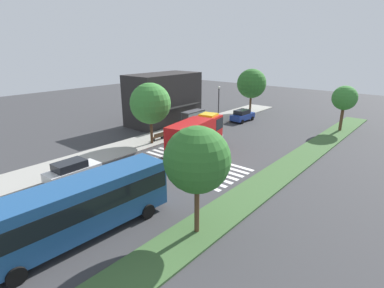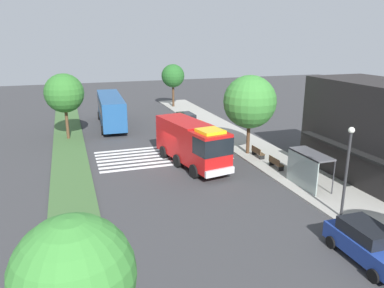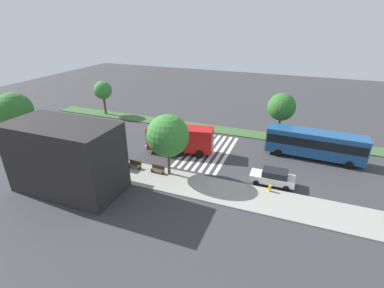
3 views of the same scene
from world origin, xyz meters
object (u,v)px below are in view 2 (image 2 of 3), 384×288
(median_tree_west, at_px, (74,277))
(bench_near_shelter, at_px, (276,163))
(bench_west_of_shelter, at_px, (258,152))
(fire_hydrant, at_px, (200,123))
(sidewalk_tree_far_west, at_px, (173,76))
(transit_bus, at_px, (111,108))
(median_tree_far_west, at_px, (64,93))
(street_lamp, at_px, (347,164))
(sidewalk_tree_west, at_px, (250,102))
(fire_truck, at_px, (193,142))
(parked_car_west, at_px, (187,121))
(parked_car_mid, at_px, (367,243))
(bus_stop_shelter, at_px, (306,163))

(median_tree_west, bearing_deg, bench_near_shelter, 135.53)
(bench_west_of_shelter, distance_m, fire_hydrant, 12.63)
(bench_west_of_shelter, xyz_separation_m, sidewalk_tree_far_west, (-26.04, -0.30, 4.12))
(transit_bus, xyz_separation_m, fire_hydrant, (4.14, 9.88, -1.65))
(median_tree_far_west, bearing_deg, sidewalk_tree_far_west, 132.49)
(transit_bus, relative_size, street_lamp, 2.17)
(street_lamp, height_order, median_tree_west, median_tree_west)
(transit_bus, relative_size, sidewalk_tree_far_west, 1.88)
(sidewalk_tree_west, relative_size, median_tree_far_west, 1.05)
(bench_near_shelter, relative_size, sidewalk_tree_far_west, 0.25)
(fire_truck, distance_m, median_tree_west, 21.47)
(parked_car_west, height_order, transit_bus, transit_bus)
(sidewalk_tree_far_west, bearing_deg, median_tree_west, -18.89)
(street_lamp, height_order, sidewalk_tree_far_west, sidewalk_tree_far_west)
(parked_car_mid, distance_m, transit_bus, 33.31)
(transit_bus, distance_m, bench_west_of_shelter, 19.91)
(bus_stop_shelter, xyz_separation_m, median_tree_far_west, (-18.95, -15.70, 2.98))
(parked_car_west, height_order, median_tree_far_west, median_tree_far_west)
(bench_west_of_shelter, height_order, median_tree_west, median_tree_west)
(street_lamp, distance_m, median_tree_west, 16.81)
(bus_stop_shelter, xyz_separation_m, sidewalk_tree_west, (-8.37, -0.27, 2.97))
(sidewalk_tree_west, bearing_deg, median_tree_west, -37.12)
(sidewalk_tree_far_west, bearing_deg, fire_truck, -12.46)
(bench_west_of_shelter, bearing_deg, bench_near_shelter, 0.00)
(parked_car_west, xyz_separation_m, sidewalk_tree_west, (11.36, 2.20, 3.97))
(street_lamp, height_order, median_tree_far_west, median_tree_far_west)
(bus_stop_shelter, xyz_separation_m, bench_near_shelter, (-4.00, 0.03, -1.30))
(bus_stop_shelter, height_order, sidewalk_tree_west, sidewalk_tree_west)
(bench_near_shelter, xyz_separation_m, sidewalk_tree_west, (-4.37, -0.30, 4.27))
(parked_car_west, bearing_deg, median_tree_far_west, -87.79)
(bus_stop_shelter, bearing_deg, parked_car_west, -172.87)
(sidewalk_tree_far_west, bearing_deg, fire_hydrant, -2.13)
(parked_car_west, relative_size, sidewalk_tree_west, 0.67)
(parked_car_mid, height_order, transit_bus, transit_bus)
(transit_bus, xyz_separation_m, sidewalk_tree_far_west, (-9.30, 10.38, 2.57))
(bench_west_of_shelter, relative_size, street_lamp, 0.29)
(bench_west_of_shelter, bearing_deg, sidewalk_tree_far_west, -179.35)
(fire_truck, height_order, median_tree_west, median_tree_west)
(transit_bus, bearing_deg, parked_car_west, -113.88)
(bus_stop_shelter, bearing_deg, fire_hydrant, -177.77)
(bench_near_shelter, bearing_deg, sidewalk_tree_far_west, -179.42)
(fire_truck, xyz_separation_m, median_tree_far_west, (-11.96, -9.67, 2.79))
(parked_car_mid, xyz_separation_m, median_tree_far_west, (-27.43, -13.24, 3.95))
(street_lamp, bearing_deg, sidewalk_tree_far_west, 179.39)
(parked_car_west, xyz_separation_m, median_tree_far_west, (0.78, -13.23, 3.97))
(sidewalk_tree_west, height_order, median_tree_far_west, sidewalk_tree_west)
(parked_car_west, bearing_deg, bench_west_of_shelter, 10.00)
(sidewalk_tree_west, bearing_deg, bench_near_shelter, 3.87)
(sidewalk_tree_west, height_order, fire_hydrant, sidewalk_tree_west)
(bench_near_shelter, bearing_deg, transit_bus, -151.65)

